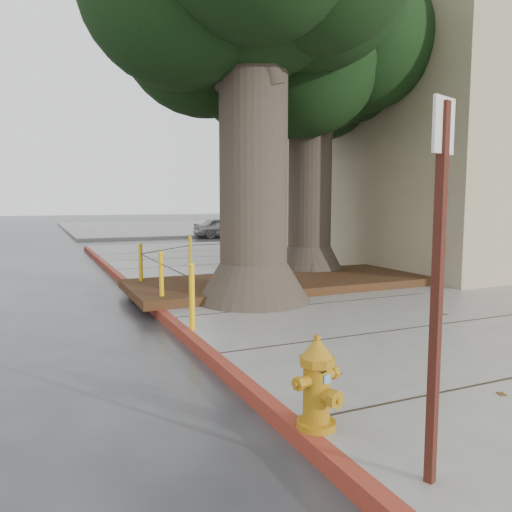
{
  "coord_description": "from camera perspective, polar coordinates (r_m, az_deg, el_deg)",
  "views": [
    {
      "loc": [
        -3.88,
        -5.4,
        1.93
      ],
      "look_at": [
        -0.77,
        1.55,
        1.1
      ],
      "focal_mm": 35.0,
      "sensor_mm": 36.0,
      "label": 1
    }
  ],
  "objects": [
    {
      "name": "signpost",
      "position": [
        3.24,
        20.06,
        -1.7
      ],
      "size": [
        0.23,
        0.09,
        2.4
      ],
      "rotation": [
        0.0,
        0.0,
        0.33
      ],
      "color": "#471911",
      "rests_on": "sidewalk_main"
    },
    {
      "name": "fire_hydrant",
      "position": [
        4.06,
        7.01,
        -14.25
      ],
      "size": [
        0.4,
        0.39,
        0.75
      ],
      "rotation": [
        0.0,
        0.0,
        0.28
      ],
      "color": "#B37912",
      "rests_on": "sidewalk_main"
    },
    {
      "name": "ground",
      "position": [
        6.93,
        11.26,
        -10.09
      ],
      "size": [
        140.0,
        140.0,
        0.0
      ],
      "primitive_type": "plane",
      "color": "#28282B",
      "rests_on": "ground"
    },
    {
      "name": "planter_bed",
      "position": [
        10.6,
        3.04,
        -3.01
      ],
      "size": [
        6.4,
        2.6,
        0.16
      ],
      "primitive_type": "cube",
      "color": "black",
      "rests_on": "sidewalk_main"
    },
    {
      "name": "car_red",
      "position": [
        29.65,
        8.1,
        3.57
      ],
      "size": [
        3.65,
        1.57,
        1.17
      ],
      "primitive_type": "imported",
      "rotation": [
        0.0,
        0.0,
        1.67
      ],
      "color": "maroon",
      "rests_on": "ground"
    },
    {
      "name": "building_side_grey",
      "position": [
        45.66,
        10.75,
        11.25
      ],
      "size": [
        12.0,
        14.0,
        12.0
      ],
      "primitive_type": "cube",
      "color": "slate",
      "rests_on": "ground"
    },
    {
      "name": "sidewalk_far",
      "position": [
        36.8,
        -8.51,
        3.28
      ],
      "size": [
        16.0,
        20.0,
        0.15
      ],
      "primitive_type": "cube",
      "color": "slate",
      "rests_on": "ground"
    },
    {
      "name": "bollard_ring",
      "position": [
        10.31,
        -6.94,
        -0.87
      ],
      "size": [
        3.79,
        5.39,
        0.95
      ],
      "color": "#EFB20D",
      "rests_on": "sidewalk_main"
    },
    {
      "name": "tree_far",
      "position": [
        12.92,
        7.41,
        20.01
      ],
      "size": [
        4.5,
        3.8,
        7.17
      ],
      "color": "#4C3F33",
      "rests_on": "sidewalk_main"
    },
    {
      "name": "curb_red",
      "position": [
        8.33,
        -10.55,
        -6.75
      ],
      "size": [
        0.14,
        26.0,
        0.16
      ],
      "primitive_type": "cube",
      "color": "maroon",
      "rests_on": "ground"
    },
    {
      "name": "building_side_white",
      "position": [
        37.25,
        8.34,
        10.13
      ],
      "size": [
        10.0,
        10.0,
        9.0
      ],
      "primitive_type": "cube",
      "color": "silver",
      "rests_on": "ground"
    },
    {
      "name": "building_corner",
      "position": [
        19.88,
        21.31,
        14.7
      ],
      "size": [
        12.0,
        13.0,
        10.0
      ],
      "primitive_type": "cube",
      "color": "tan",
      "rests_on": "ground"
    },
    {
      "name": "sidewalk_main",
      "position": [
        12.79,
        26.95,
        -2.8
      ],
      "size": [
        16.0,
        26.0,
        0.15
      ],
      "primitive_type": "cube",
      "color": "slate",
      "rests_on": "ground"
    },
    {
      "name": "tree_near",
      "position": [
        9.74,
        1.36,
        27.02
      ],
      "size": [
        4.5,
        3.8,
        7.68
      ],
      "color": "#4C3F33",
      "rests_on": "sidewalk_main"
    },
    {
      "name": "car_silver",
      "position": [
        26.88,
        -3.73,
        3.27
      ],
      "size": [
        3.29,
        1.52,
        1.09
      ],
      "primitive_type": "imported",
      "rotation": [
        0.0,
        0.0,
        1.5
      ],
      "color": "#999A9E",
      "rests_on": "ground"
    }
  ]
}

